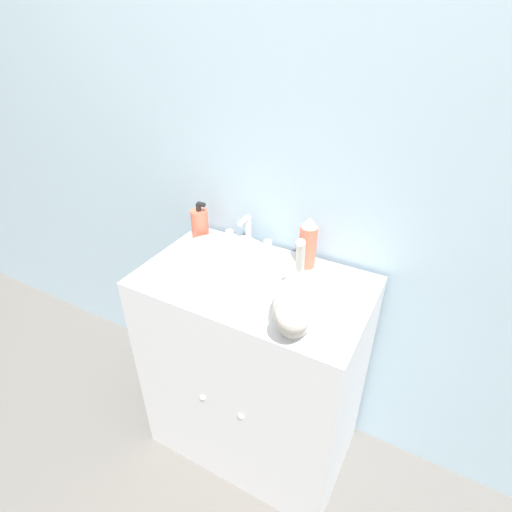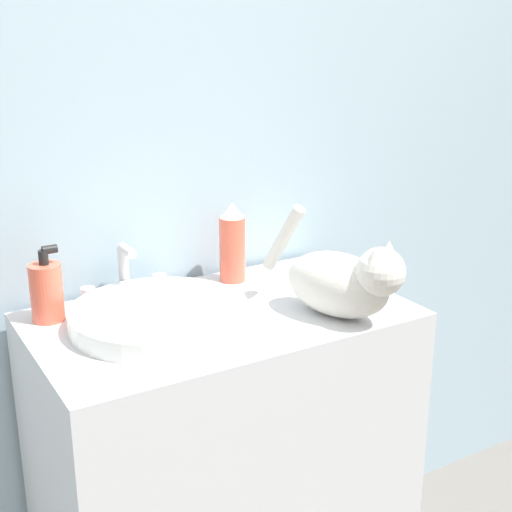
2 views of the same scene
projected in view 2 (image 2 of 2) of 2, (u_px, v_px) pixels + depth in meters
The scene contains 7 objects.
wall_back at pixel (161, 127), 1.65m from camera, with size 6.00×0.05×2.50m.
vanity_cabinet at pixel (224, 489), 1.66m from camera, with size 0.80×0.49×0.88m.
sink_basin at pixel (160, 316), 1.46m from camera, with size 0.37×0.37×0.04m.
faucet at pixel (125, 275), 1.61m from camera, with size 0.20×0.08×0.13m.
cat at pixel (344, 280), 1.49m from camera, with size 0.20×0.35×0.22m.
soap_bottle at pixel (47, 291), 1.47m from camera, with size 0.07×0.07×0.16m.
spray_bottle at pixel (232, 243), 1.70m from camera, with size 0.06×0.06×0.19m.
Camera 2 is at (-0.66, -1.02, 1.47)m, focal length 50.00 mm.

